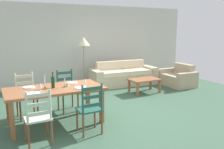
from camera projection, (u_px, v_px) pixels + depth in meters
The scene contains 25 objects.
ground_plane at pixel (111, 114), 5.53m from camera, with size 9.60×9.60×0.02m, color #3B5C46.
wall_far at pixel (66, 45), 8.15m from camera, with size 9.60×0.16×2.70m, color beige.
dining_table at pixel (55, 92), 4.80m from camera, with size 1.90×0.96×0.75m.
dining_chair_near_left at pixel (38, 117), 3.95m from camera, with size 0.42×0.40×0.96m.
dining_chair_near_right at pixel (90, 109), 4.38m from camera, with size 0.43×0.41×0.96m.
dining_chair_far_left at pixel (26, 95), 5.26m from camera, with size 0.45×0.43×0.96m.
dining_chair_far_right at pixel (67, 90), 5.68m from camera, with size 0.45×0.43×0.96m.
dinner_plate_near_left at pixel (33, 93), 4.36m from camera, with size 0.24×0.24×0.02m, color white.
fork_near_left at pixel (25, 94), 4.30m from camera, with size 0.02×0.17×0.01m, color silver.
dinner_plate_near_right at pixel (80, 88), 4.77m from camera, with size 0.24×0.24×0.02m, color white.
fork_near_right at pixel (73, 89), 4.71m from camera, with size 0.02×0.17×0.01m, color silver.
dinner_plate_far_left at pixel (29, 87), 4.80m from camera, with size 0.24×0.24×0.02m, color white.
fork_far_left at pixel (21, 88), 4.73m from camera, with size 0.02×0.17×0.01m, color silver.
dinner_plate_far_right at pixel (72, 83), 5.21m from camera, with size 0.24×0.24×0.02m, color white.
fork_far_right at pixel (66, 84), 5.14m from camera, with size 0.02×0.17×0.01m, color silver.
wine_bottle at pixel (53, 82), 4.77m from camera, with size 0.07×0.07×0.32m.
wine_glass_near_left at pixel (40, 85), 4.51m from camera, with size 0.06×0.06×0.16m.
wine_glass_near_right at pixel (85, 81), 4.92m from camera, with size 0.06×0.06×0.16m.
coffee_cup_primary at pixel (67, 84), 4.89m from camera, with size 0.07×0.07×0.09m, color beige.
candle_tall at pixel (45, 85), 4.71m from camera, with size 0.05×0.05×0.26m.
candle_short at pixel (65, 85), 4.83m from camera, with size 0.05×0.05×0.18m.
couch at pixel (123, 76), 8.31m from camera, with size 2.33×0.95×0.80m.
coffee_table at pixel (144, 81), 7.26m from camera, with size 0.90×0.56×0.42m.
armchair_upholstered at pixel (178, 78), 8.21m from camera, with size 0.81×1.17×0.72m.
standing_lamp at pixel (84, 44), 7.65m from camera, with size 0.40×0.40×1.64m.
Camera 1 is at (-2.41, -4.69, 1.91)m, focal length 38.73 mm.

